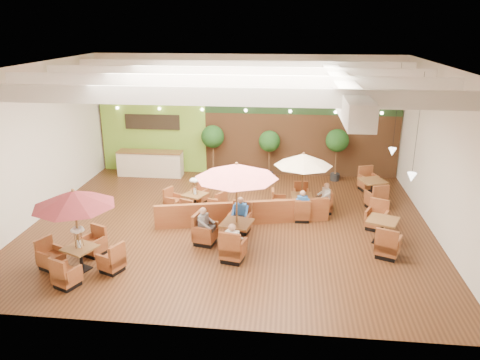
# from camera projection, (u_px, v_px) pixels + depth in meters

# --- Properties ---
(room) EXTENTS (14.04, 14.00, 5.52)m
(room) POSITION_uv_depth(u_px,v_px,m) (241.00, 117.00, 16.66)
(room) COLOR #381E0F
(room) RESTS_ON ground
(service_counter) EXTENTS (3.00, 0.75, 1.18)m
(service_counter) POSITION_uv_depth(u_px,v_px,m) (150.00, 163.00, 21.77)
(service_counter) COLOR beige
(service_counter) RESTS_ON ground
(booth_divider) EXTENTS (6.09, 1.62, 0.86)m
(booth_divider) POSITION_uv_depth(u_px,v_px,m) (243.00, 213.00, 16.54)
(booth_divider) COLOR brown
(booth_divider) RESTS_ON ground
(table_0) EXTENTS (2.62, 2.62, 2.51)m
(table_0) POSITION_uv_depth(u_px,v_px,m) (76.00, 216.00, 13.09)
(table_0) COLOR brown
(table_0) RESTS_ON ground
(table_1) EXTENTS (2.73, 2.86, 2.81)m
(table_1) POSITION_uv_depth(u_px,v_px,m) (234.00, 187.00, 14.48)
(table_1) COLOR brown
(table_1) RESTS_ON ground
(table_2) EXTENTS (2.30, 2.30, 2.35)m
(table_2) POSITION_uv_depth(u_px,v_px,m) (303.00, 171.00, 17.25)
(table_2) COLOR brown
(table_2) RESTS_ON ground
(table_3) EXTENTS (2.45, 2.45, 1.45)m
(table_3) POSITION_uv_depth(u_px,v_px,m) (195.00, 200.00, 17.76)
(table_3) COLOR brown
(table_3) RESTS_ON ground
(table_4) EXTENTS (1.20, 2.92, 1.02)m
(table_4) POSITION_uv_depth(u_px,v_px,m) (382.00, 231.00, 15.21)
(table_4) COLOR brown
(table_4) RESTS_ON ground
(table_5) EXTENTS (1.18, 2.90, 1.02)m
(table_5) POSITION_uv_depth(u_px,v_px,m) (372.00, 190.00, 18.94)
(table_5) COLOR brown
(table_5) RESTS_ON ground
(topiary_0) EXTENTS (1.04, 1.04, 2.41)m
(topiary_0) POSITION_uv_depth(u_px,v_px,m) (213.00, 139.00, 21.27)
(topiary_0) COLOR black
(topiary_0) RESTS_ON ground
(topiary_1) EXTENTS (0.96, 0.96, 2.23)m
(topiary_1) POSITION_uv_depth(u_px,v_px,m) (269.00, 143.00, 21.05)
(topiary_1) COLOR black
(topiary_1) RESTS_ON ground
(topiary_2) EXTENTS (1.02, 1.02, 2.37)m
(topiary_2) POSITION_uv_depth(u_px,v_px,m) (337.00, 143.00, 20.71)
(topiary_2) COLOR black
(topiary_2) RESTS_ON ground
(diner_0) EXTENTS (0.42, 0.38, 0.78)m
(diner_0) POSITION_uv_depth(u_px,v_px,m) (233.00, 238.00, 13.91)
(diner_0) COLOR white
(diner_0) RESTS_ON ground
(diner_1) EXTENTS (0.40, 0.33, 0.79)m
(diner_1) POSITION_uv_depth(u_px,v_px,m) (240.00, 211.00, 15.84)
(diner_1) COLOR #2A61B6
(diner_1) RESTS_ON ground
(diner_2) EXTENTS (0.37, 0.42, 0.80)m
(diner_2) POSITION_uv_depth(u_px,v_px,m) (205.00, 222.00, 14.98)
(diner_2) COLOR slate
(diner_2) RESTS_ON ground
(diner_3) EXTENTS (0.37, 0.30, 0.73)m
(diner_3) POSITION_uv_depth(u_px,v_px,m) (302.00, 202.00, 16.74)
(diner_3) COLOR #2A61B6
(diner_3) RESTS_ON ground
(diner_4) EXTENTS (0.34, 0.39, 0.74)m
(diner_4) POSITION_uv_depth(u_px,v_px,m) (325.00, 194.00, 17.45)
(diner_4) COLOR white
(diner_4) RESTS_ON ground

